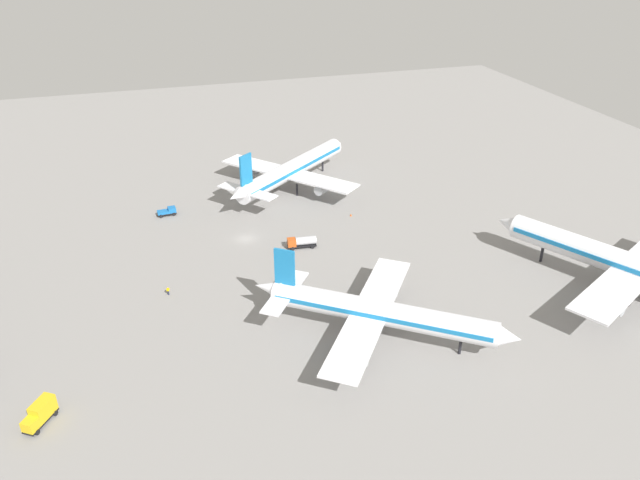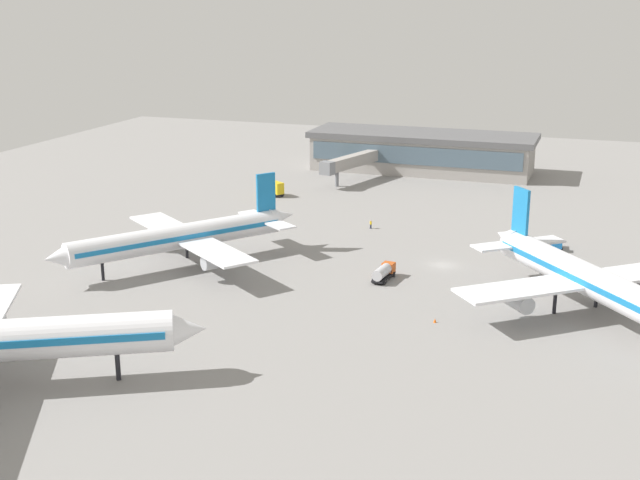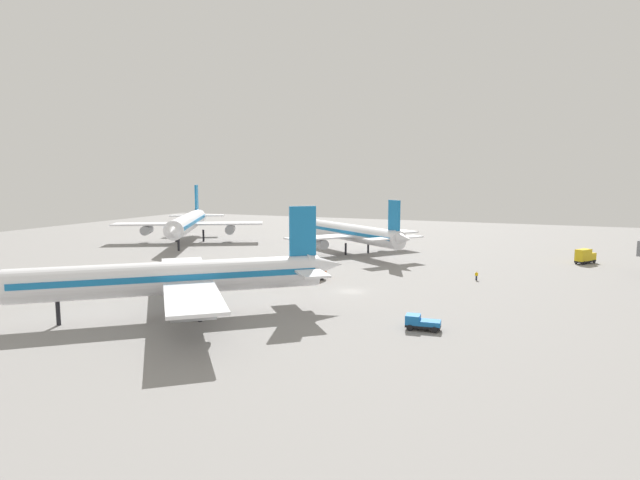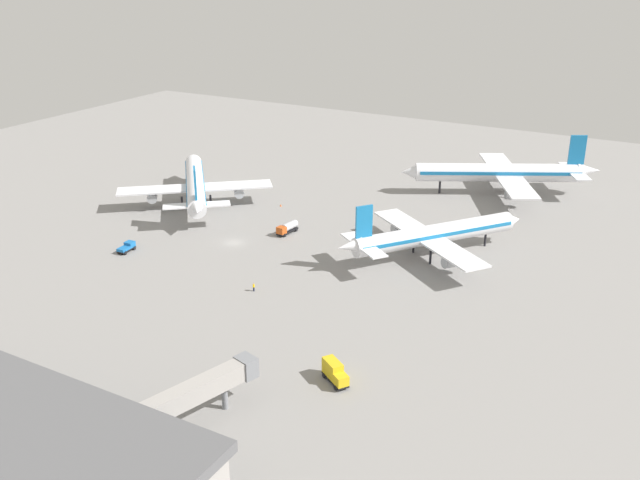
% 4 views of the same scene
% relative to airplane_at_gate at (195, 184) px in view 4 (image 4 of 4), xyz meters
% --- Properties ---
extents(ground, '(288.00, 288.00, 0.00)m').
position_rel_airplane_at_gate_xyz_m(ground, '(24.51, -17.18, -5.52)').
color(ground, gray).
extents(terminal_building, '(58.33, 19.00, 10.12)m').
position_rel_airplane_at_gate_xyz_m(terminal_building, '(45.61, -95.11, -0.36)').
color(terminal_building, '#9E9993').
rests_on(terminal_building, ground).
extents(airplane_at_gate, '(36.77, 41.29, 15.18)m').
position_rel_airplane_at_gate_xyz_m(airplane_at_gate, '(0.00, 0.00, 0.00)').
color(airplane_at_gate, white).
rests_on(airplane_at_gate, ground).
extents(airplane_taxiing, '(33.47, 39.53, 14.13)m').
position_rel_airplane_at_gate_xyz_m(airplane_taxiing, '(66.92, -2.37, -0.38)').
color(airplane_taxiing, white).
rests_on(airplane_taxiing, ground).
extents(airplane_distant, '(49.75, 41.50, 16.49)m').
position_rel_airplane_at_gate_xyz_m(airplane_distant, '(67.36, 48.19, 0.47)').
color(airplane_distant, white).
rests_on(airplane_distant, ground).
extents(fuel_truck, '(2.72, 6.46, 2.50)m').
position_rel_airplane_at_gate_xyz_m(fuel_truck, '(32.11, -6.15, -4.13)').
color(fuel_truck, black).
rests_on(fuel_truck, ground).
extents(pushback_tractor, '(2.53, 4.55, 1.90)m').
position_rel_airplane_at_gate_xyz_m(pushback_tractor, '(6.73, -32.93, -4.55)').
color(pushback_tractor, black).
rests_on(pushback_tractor, ground).
extents(catering_truck, '(5.71, 4.70, 3.30)m').
position_rel_airplane_at_gate_xyz_m(catering_truck, '(71.56, -56.10, -3.82)').
color(catering_truck, black).
rests_on(catering_truck, ground).
extents(ground_crew_worker, '(0.43, 0.58, 1.67)m').
position_rel_airplane_at_gate_xyz_m(ground_crew_worker, '(42.72, -35.85, -4.67)').
color(ground_crew_worker, '#1E2338').
rests_on(ground_crew_worker, ground).
extents(jet_bridge, '(9.21, 23.08, 6.74)m').
position_rel_airplane_at_gate_xyz_m(jet_bridge, '(59.32, -75.50, -0.38)').
color(jet_bridge, '#9E9993').
rests_on(jet_bridge, ground).
extents(safety_cone_near_gate, '(0.44, 0.44, 0.60)m').
position_rel_airplane_at_gate_xyz_m(safety_cone_near_gate, '(20.36, 9.47, -5.22)').
color(safety_cone_near_gate, '#EA590C').
rests_on(safety_cone_near_gate, ground).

